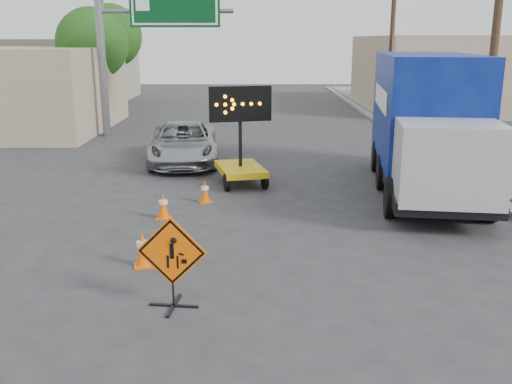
{
  "coord_description": "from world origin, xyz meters",
  "views": [
    {
      "loc": [
        0.46,
        -8.52,
        4.39
      ],
      "look_at": [
        0.47,
        2.65,
        1.39
      ],
      "focal_mm": 40.0,
      "sensor_mm": 36.0,
      "label": 1
    }
  ],
  "objects_px": {
    "arrow_board": "(240,163)",
    "pickup_truck": "(183,143)",
    "construction_sign": "(172,260)",
    "box_truck": "(426,131)"
  },
  "relations": [
    {
      "from": "pickup_truck",
      "to": "box_truck",
      "type": "relative_size",
      "value": 0.61
    },
    {
      "from": "construction_sign",
      "to": "box_truck",
      "type": "height_order",
      "value": "box_truck"
    },
    {
      "from": "arrow_board",
      "to": "pickup_truck",
      "type": "height_order",
      "value": "arrow_board"
    },
    {
      "from": "construction_sign",
      "to": "box_truck",
      "type": "xyz_separation_m",
      "value": [
        6.37,
        7.68,
        0.96
      ]
    },
    {
      "from": "arrow_board",
      "to": "pickup_truck",
      "type": "xyz_separation_m",
      "value": [
        -2.17,
        3.24,
        0.05
      ]
    },
    {
      "from": "arrow_board",
      "to": "box_truck",
      "type": "xyz_separation_m",
      "value": [
        5.44,
        -0.81,
        1.13
      ]
    },
    {
      "from": "construction_sign",
      "to": "box_truck",
      "type": "relative_size",
      "value": 0.18
    },
    {
      "from": "pickup_truck",
      "to": "box_truck",
      "type": "bearing_deg",
      "value": -33.52
    },
    {
      "from": "construction_sign",
      "to": "box_truck",
      "type": "distance_m",
      "value": 10.02
    },
    {
      "from": "box_truck",
      "to": "arrow_board",
      "type": "bearing_deg",
      "value": 179.29
    }
  ]
}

